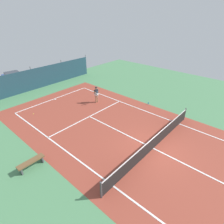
# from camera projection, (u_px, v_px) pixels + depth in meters

# --- Properties ---
(ground_plane) EXTENTS (36.00, 36.00, 0.00)m
(ground_plane) POSITION_uv_depth(u_px,v_px,m) (153.00, 148.00, 12.57)
(ground_plane) COLOR #4C8456
(court_surface) EXTENTS (11.02, 26.60, 0.01)m
(court_surface) POSITION_uv_depth(u_px,v_px,m) (153.00, 148.00, 12.56)
(court_surface) COLOR brown
(court_surface) RESTS_ON ground
(tennis_net) EXTENTS (10.12, 0.10, 1.10)m
(tennis_net) POSITION_uv_depth(u_px,v_px,m) (154.00, 142.00, 12.32)
(tennis_net) COLOR black
(tennis_net) RESTS_ON ground
(back_fence) EXTENTS (16.30, 0.98, 2.70)m
(back_fence) POSITION_uv_depth(u_px,v_px,m) (32.00, 83.00, 21.78)
(back_fence) COLOR #1E3D4C
(back_fence) RESTS_ON ground
(tennis_player) EXTENTS (0.73, 0.75, 1.64)m
(tennis_player) POSITION_uv_depth(u_px,v_px,m) (96.00, 94.00, 18.31)
(tennis_player) COLOR #9E7051
(tennis_player) RESTS_ON ground
(tennis_ball_near_player) EXTENTS (0.07, 0.07, 0.07)m
(tennis_ball_near_player) POSITION_uv_depth(u_px,v_px,m) (132.00, 107.00, 17.71)
(tennis_ball_near_player) COLOR #CCDB33
(tennis_ball_near_player) RESTS_ON ground
(tennis_ball_midcourt) EXTENTS (0.07, 0.07, 0.07)m
(tennis_ball_midcourt) POSITION_uv_depth(u_px,v_px,m) (34.00, 114.00, 16.63)
(tennis_ball_midcourt) COLOR #CCDB33
(tennis_ball_midcourt) RESTS_ON ground
(parked_car) EXTENTS (2.43, 4.40, 1.68)m
(parked_car) POSITION_uv_depth(u_px,v_px,m) (14.00, 79.00, 22.34)
(parked_car) COLOR navy
(parked_car) RESTS_ON ground
(courtside_bench) EXTENTS (1.60, 0.40, 0.49)m
(courtside_bench) POSITION_uv_depth(u_px,v_px,m) (31.00, 162.00, 10.90)
(courtside_bench) COLOR brown
(courtside_bench) RESTS_ON ground
(water_bottle) EXTENTS (0.08, 0.08, 0.24)m
(water_bottle) POSITION_uv_depth(u_px,v_px,m) (148.00, 103.00, 18.34)
(water_bottle) COLOR #338CD8
(water_bottle) RESTS_ON ground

